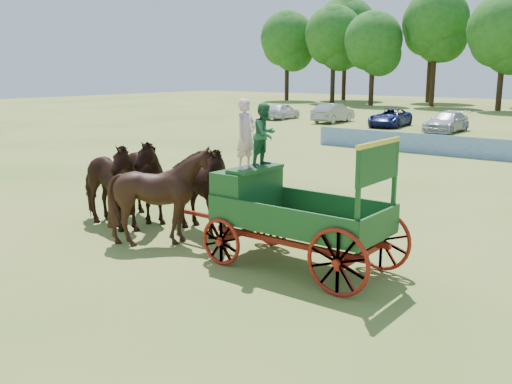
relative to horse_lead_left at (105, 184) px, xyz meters
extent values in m
plane|color=#9E9447|center=(9.10, 1.42, -1.24)|extent=(160.00, 160.00, 0.00)
imported|color=black|center=(0.00, 0.00, 0.00)|extent=(3.06, 1.61, 2.49)
imported|color=black|center=(0.00, 1.10, 0.00)|extent=(3.19, 2.05, 2.49)
imported|color=black|center=(2.40, 0.00, 0.00)|extent=(2.34, 2.11, 2.49)
imported|color=black|center=(2.40, 1.10, 0.00)|extent=(3.16, 1.92, 2.49)
cube|color=maroon|center=(4.60, 0.55, -0.64)|extent=(0.12, 2.00, 0.12)
cube|color=maroon|center=(7.60, 0.55, -0.64)|extent=(0.12, 2.00, 0.12)
cube|color=maroon|center=(6.10, 0.00, -0.52)|extent=(3.80, 0.10, 0.12)
cube|color=maroon|center=(6.10, 1.10, -0.52)|extent=(3.80, 0.10, 0.12)
cube|color=maroon|center=(3.70, 0.55, -0.49)|extent=(2.80, 0.09, 0.09)
cube|color=#1A501E|center=(6.10, 0.55, -0.24)|extent=(3.80, 1.80, 0.10)
cube|color=#1A501E|center=(6.10, -0.33, 0.06)|extent=(3.80, 0.06, 0.55)
cube|color=#1A501E|center=(6.10, 1.43, 0.06)|extent=(3.80, 0.06, 0.55)
cube|color=#1A501E|center=(7.98, 0.55, 0.06)|extent=(0.06, 1.80, 0.55)
cube|color=#1A501E|center=(4.60, 0.55, 0.31)|extent=(0.85, 1.70, 1.05)
cube|color=#1A501E|center=(4.85, 0.55, 0.88)|extent=(0.55, 1.50, 0.08)
cube|color=#1A501E|center=(4.22, 0.55, 0.11)|extent=(0.10, 1.60, 0.65)
cube|color=#1A501E|center=(4.40, 0.55, -0.19)|extent=(0.55, 1.60, 0.06)
cube|color=#1A501E|center=(7.90, -0.25, 0.71)|extent=(0.08, 0.08, 1.80)
cube|color=#1A501E|center=(7.90, 1.35, 0.71)|extent=(0.08, 0.08, 1.80)
cube|color=#1A501E|center=(7.90, 0.55, 1.31)|extent=(0.07, 1.75, 0.75)
cube|color=yellow|center=(7.90, 0.55, 1.71)|extent=(0.08, 1.80, 0.09)
cube|color=yellow|center=(7.86, 0.55, 1.31)|extent=(0.02, 1.30, 0.12)
torus|color=maroon|center=(4.60, -0.40, -0.69)|extent=(1.09, 0.09, 1.09)
torus|color=maroon|center=(4.60, 1.50, -0.69)|extent=(1.09, 0.09, 1.09)
torus|color=maroon|center=(7.60, -0.40, -0.54)|extent=(1.39, 0.09, 1.39)
torus|color=maroon|center=(7.60, 1.50, -0.54)|extent=(1.39, 0.09, 1.39)
imported|color=beige|center=(4.85, 0.20, 1.70)|extent=(0.38, 0.57, 1.57)
imported|color=#225C38|center=(4.85, 0.90, 1.64)|extent=(0.55, 0.70, 1.44)
imported|color=silver|center=(-16.90, 32.39, -0.51)|extent=(2.11, 4.42, 1.46)
imported|color=gray|center=(-11.61, 32.34, -0.46)|extent=(1.81, 4.83, 1.58)
imported|color=navy|center=(-6.27, 31.89, -0.55)|extent=(2.84, 5.19, 1.38)
imported|color=silver|center=(-1.39, 30.63, -0.53)|extent=(2.11, 4.97, 1.43)
cylinder|color=#382314|center=(-34.90, 58.99, 1.13)|extent=(0.60, 0.60, 4.76)
sphere|color=#194F15|center=(-34.90, 58.99, 7.52)|extent=(7.57, 7.57, 7.57)
cylinder|color=#382314|center=(-26.69, 57.91, 1.16)|extent=(0.60, 0.60, 4.82)
sphere|color=#194F15|center=(-26.69, 57.91, 7.63)|extent=(7.59, 7.59, 7.59)
cylinder|color=#382314|center=(-19.69, 55.34, 0.88)|extent=(0.60, 0.60, 4.25)
sphere|color=#194F15|center=(-19.69, 55.34, 6.59)|extent=(7.00, 7.00, 7.00)
cylinder|color=#382314|center=(-13.08, 58.13, 1.49)|extent=(0.60, 0.60, 5.47)
sphere|color=#194F15|center=(-13.08, 58.13, 8.83)|extent=(7.42, 7.42, 7.42)
cylinder|color=#382314|center=(-4.61, 55.36, 1.05)|extent=(0.60, 0.60, 4.59)
sphere|color=#194F15|center=(-4.61, 55.36, 7.21)|extent=(7.68, 7.68, 7.68)
cylinder|color=#382314|center=(-28.90, 64.92, 1.51)|extent=(0.60, 0.60, 5.51)
sphere|color=#194F15|center=(-28.90, 64.92, 8.90)|extent=(8.80, 8.80, 8.80)
cylinder|color=#382314|center=(-16.84, 66.56, 1.57)|extent=(0.60, 0.60, 5.62)
sphere|color=#194F15|center=(-16.84, 66.56, 9.11)|extent=(7.89, 7.89, 7.89)
camera|label=1|loc=(12.77, -9.64, 3.10)|focal=40.00mm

